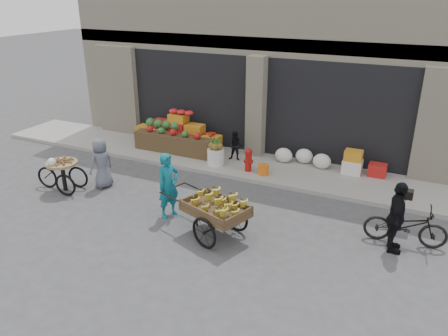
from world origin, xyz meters
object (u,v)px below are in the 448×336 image
at_px(pineapple_bin, 216,157).
at_px(vendor_grey, 101,163).
at_px(tricycle_cart, 63,171).
at_px(cyclist, 396,218).
at_px(bicycle, 406,225).
at_px(vendor_woman, 168,185).
at_px(banana_cart, 214,206).
at_px(fire_hydrant, 248,159).
at_px(orange_bucket, 263,169).
at_px(seated_person, 236,146).

relative_size(pineapple_bin, vendor_grey, 0.37).
bearing_deg(tricycle_cart, cyclist, -2.59).
height_order(bicycle, cyclist, cyclist).
bearing_deg(vendor_grey, vendor_woman, 90.91).
xyz_separation_m(pineapple_bin, vendor_woman, (0.33, -3.23, 0.44)).
relative_size(vendor_woman, cyclist, 1.03).
bearing_deg(banana_cart, vendor_woman, -175.84).
distance_m(banana_cart, vendor_grey, 4.10).
distance_m(vendor_woman, tricycle_cart, 3.40).
height_order(pineapple_bin, bicycle, bicycle).
height_order(fire_hydrant, vendor_grey, vendor_grey).
xyz_separation_m(pineapple_bin, banana_cart, (1.73, -3.59, 0.36)).
bearing_deg(orange_bucket, vendor_grey, -147.24).
height_order(pineapple_bin, fire_hydrant, fire_hydrant).
bearing_deg(fire_hydrant, orange_bucket, -5.71).
bearing_deg(pineapple_bin, bicycle, -20.78).
distance_m(fire_hydrant, bicycle, 4.97).
height_order(seated_person, bicycle, seated_person).
relative_size(banana_cart, bicycle, 1.50).
bearing_deg(seated_person, pineapple_bin, -133.69).
bearing_deg(seated_person, orange_bucket, -40.26).
bearing_deg(banana_cart, pineapple_bin, 134.52).
bearing_deg(orange_bucket, pineapple_bin, 176.42).
relative_size(seated_person, vendor_grey, 0.65).
bearing_deg(vendor_woman, banana_cart, -83.87).
relative_size(pineapple_bin, banana_cart, 0.20).
relative_size(pineapple_bin, orange_bucket, 1.62).
relative_size(vendor_woman, bicycle, 0.95).
bearing_deg(vendor_woman, orange_bucket, -1.25).
distance_m(vendor_grey, bicycle, 7.87).
bearing_deg(vendor_grey, seated_person, 155.32).
height_order(banana_cart, vendor_woman, vendor_woman).
bearing_deg(cyclist, banana_cart, 99.28).
bearing_deg(vendor_woman, pineapple_bin, 26.69).
bearing_deg(orange_bucket, bicycle, -26.84).
bearing_deg(fire_hydrant, seated_person, 137.12).
height_order(fire_hydrant, seated_person, seated_person).
bearing_deg(seated_person, bicycle, -37.65).
distance_m(banana_cart, tricycle_cart, 4.80).
distance_m(seated_person, banana_cart, 4.40).
distance_m(fire_hydrant, tricycle_cart, 5.23).
distance_m(bicycle, cyclist, 0.56).
xyz_separation_m(fire_hydrant, cyclist, (4.31, -2.48, 0.29)).
relative_size(vendor_grey, cyclist, 0.90).
distance_m(banana_cart, vendor_woman, 1.45).
distance_m(pineapple_bin, seated_person, 0.75).
height_order(orange_bucket, tricycle_cart, tricycle_cart).
relative_size(tricycle_cart, cyclist, 0.92).
xyz_separation_m(pineapple_bin, fire_hydrant, (1.10, -0.05, 0.13)).
xyz_separation_m(seated_person, tricycle_cart, (-3.46, -3.82, -0.02)).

